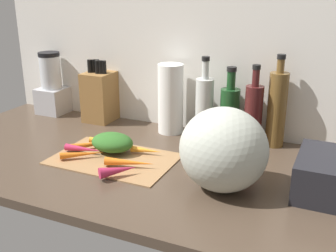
% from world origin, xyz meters
% --- Properties ---
extents(ground_plane, '(1.70, 0.80, 0.03)m').
position_xyz_m(ground_plane, '(0.00, 0.00, -0.01)').
color(ground_plane, '#47382B').
extents(wall_back, '(1.70, 0.03, 0.60)m').
position_xyz_m(wall_back, '(0.00, 0.39, 0.30)').
color(wall_back, silver).
rests_on(wall_back, ground_plane).
extents(cutting_board, '(0.42, 0.27, 0.01)m').
position_xyz_m(cutting_board, '(-0.09, -0.04, 0.00)').
color(cutting_board, '#997047').
rests_on(cutting_board, ground_plane).
extents(carrot_0, '(0.09, 0.09, 0.03)m').
position_xyz_m(carrot_0, '(-0.09, 0.02, 0.02)').
color(carrot_0, orange).
rests_on(carrot_0, cutting_board).
extents(carrot_1, '(0.17, 0.07, 0.03)m').
position_xyz_m(carrot_1, '(0.00, -0.08, 0.02)').
color(carrot_1, orange).
rests_on(carrot_1, cutting_board).
extents(carrot_2, '(0.15, 0.05, 0.02)m').
position_xyz_m(carrot_2, '(-0.17, 0.06, 0.02)').
color(carrot_2, orange).
rests_on(carrot_2, cutting_board).
extents(carrot_3, '(0.13, 0.11, 0.02)m').
position_xyz_m(carrot_3, '(-0.19, -0.09, 0.02)').
color(carrot_3, orange).
rests_on(carrot_3, cutting_board).
extents(carrot_4, '(0.11, 0.11, 0.04)m').
position_xyz_m(carrot_4, '(0.00, -0.16, 0.03)').
color(carrot_4, '#B2264C').
rests_on(carrot_4, cutting_board).
extents(carrot_5, '(0.14, 0.14, 0.02)m').
position_xyz_m(carrot_5, '(-0.20, 0.01, 0.02)').
color(carrot_5, orange).
rests_on(carrot_5, cutting_board).
extents(carrot_6, '(0.15, 0.05, 0.03)m').
position_xyz_m(carrot_6, '(-0.21, -0.05, 0.02)').
color(carrot_6, '#B2264C').
rests_on(carrot_6, cutting_board).
extents(carrot_7, '(0.11, 0.04, 0.02)m').
position_xyz_m(carrot_7, '(-0.00, 0.04, 0.02)').
color(carrot_7, orange).
rests_on(carrot_7, cutting_board).
extents(carrot_greens_pile, '(0.16, 0.12, 0.07)m').
position_xyz_m(carrot_greens_pile, '(-0.12, 0.01, 0.04)').
color(carrot_greens_pile, '#2D6023').
rests_on(carrot_greens_pile, cutting_board).
extents(winter_squash, '(0.26, 0.24, 0.25)m').
position_xyz_m(winter_squash, '(0.32, -0.09, 0.12)').
color(winter_squash, '#B2B7A8').
rests_on(winter_squash, ground_plane).
extents(knife_block, '(0.12, 0.13, 0.27)m').
position_xyz_m(knife_block, '(-0.36, 0.31, 0.11)').
color(knife_block, olive).
rests_on(knife_block, ground_plane).
extents(blender_appliance, '(0.13, 0.13, 0.28)m').
position_xyz_m(blender_appliance, '(-0.63, 0.31, 0.12)').
color(blender_appliance, '#B2B2B7').
rests_on(blender_appliance, ground_plane).
extents(paper_towel_roll, '(0.10, 0.10, 0.28)m').
position_xyz_m(paper_towel_roll, '(-0.02, 0.30, 0.14)').
color(paper_towel_roll, white).
rests_on(paper_towel_roll, ground_plane).
extents(bottle_0, '(0.07, 0.07, 0.32)m').
position_xyz_m(bottle_0, '(0.12, 0.30, 0.12)').
color(bottle_0, silver).
rests_on(bottle_0, ground_plane).
extents(bottle_1, '(0.07, 0.07, 0.28)m').
position_xyz_m(bottle_1, '(0.22, 0.32, 0.11)').
color(bottle_1, '#19421E').
rests_on(bottle_1, ground_plane).
extents(bottle_2, '(0.07, 0.07, 0.31)m').
position_xyz_m(bottle_2, '(0.31, 0.29, 0.12)').
color(bottle_2, '#471919').
rests_on(bottle_2, ground_plane).
extents(bottle_3, '(0.07, 0.07, 0.34)m').
position_xyz_m(bottle_3, '(0.39, 0.32, 0.14)').
color(bottle_3, brown).
rests_on(bottle_3, ground_plane).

